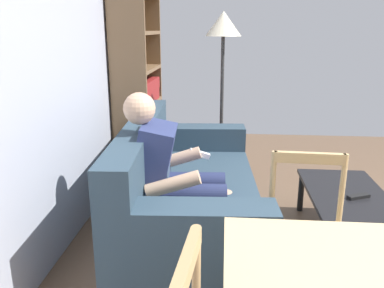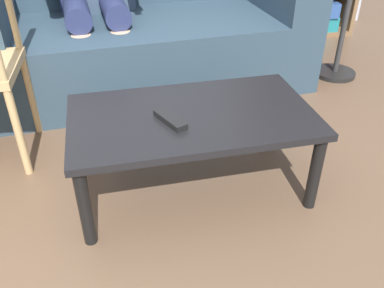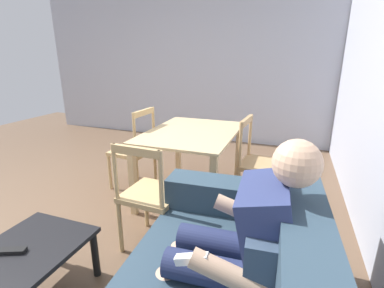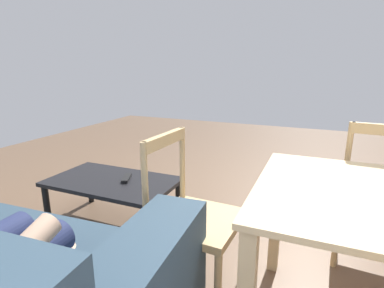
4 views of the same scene
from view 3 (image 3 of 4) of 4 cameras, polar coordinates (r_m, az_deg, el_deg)
ground_plane at (r=3.14m, az=-25.45°, el=-12.72°), size 8.20×8.20×0.00m
wall_side at (r=5.35m, az=-2.85°, el=16.03°), size 0.12×5.52×2.72m
person_lounging at (r=1.49m, az=9.86°, el=-19.52°), size 0.61×0.88×1.16m
coffee_table at (r=2.03m, az=-34.06°, el=-20.89°), size 1.00×0.57×0.38m
tv_remote at (r=2.08m, az=-32.97°, el=-17.79°), size 0.11×0.18×0.02m
dining_table at (r=2.96m, az=0.00°, el=0.49°), size 1.22×0.90×0.74m
dining_chair_near_wall at (r=2.87m, az=13.67°, el=-4.05°), size 0.45×0.45×0.92m
dining_chair_facing_couch at (r=2.23m, az=-8.44°, el=-10.33°), size 0.44×0.44×0.90m
dining_chair_by_doorway at (r=3.32m, az=-11.72°, el=-1.27°), size 0.45×0.45×0.94m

